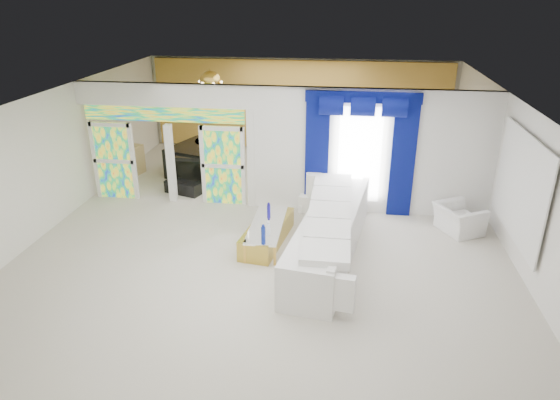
# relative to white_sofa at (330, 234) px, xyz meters

# --- Properties ---
(floor) EXTENTS (12.00, 12.00, 0.00)m
(floor) POSITION_rel_white_sofa_xyz_m (-1.35, 1.28, -0.44)
(floor) COLOR #B7AF9E
(floor) RESTS_ON ground
(dividing_wall) EXTENTS (5.70, 0.18, 3.00)m
(dividing_wall) POSITION_rel_white_sofa_xyz_m (0.80, 2.28, 1.06)
(dividing_wall) COLOR white
(dividing_wall) RESTS_ON ground
(dividing_header) EXTENTS (4.30, 0.18, 0.55)m
(dividing_header) POSITION_rel_white_sofa_xyz_m (-4.20, 2.28, 2.29)
(dividing_header) COLOR white
(dividing_header) RESTS_ON dividing_wall
(stained_panel_left) EXTENTS (0.95, 0.04, 2.00)m
(stained_panel_left) POSITION_rel_white_sofa_xyz_m (-5.62, 2.28, 0.56)
(stained_panel_left) COLOR #994C3F
(stained_panel_left) RESTS_ON ground
(stained_panel_right) EXTENTS (0.95, 0.04, 2.00)m
(stained_panel_right) POSITION_rel_white_sofa_xyz_m (-2.77, 2.28, 0.56)
(stained_panel_right) COLOR #994C3F
(stained_panel_right) RESTS_ON ground
(stained_transom) EXTENTS (4.00, 0.05, 0.35)m
(stained_transom) POSITION_rel_white_sofa_xyz_m (-4.20, 2.28, 1.81)
(stained_transom) COLOR #994C3F
(stained_transom) RESTS_ON dividing_header
(window_pane) EXTENTS (1.00, 0.02, 2.30)m
(window_pane) POSITION_rel_white_sofa_xyz_m (0.55, 2.18, 1.01)
(window_pane) COLOR white
(window_pane) RESTS_ON dividing_wall
(blue_drape_left) EXTENTS (0.55, 0.10, 2.80)m
(blue_drape_left) POSITION_rel_white_sofa_xyz_m (-0.45, 2.15, 0.96)
(blue_drape_left) COLOR #04154C
(blue_drape_left) RESTS_ON ground
(blue_drape_right) EXTENTS (0.55, 0.10, 2.80)m
(blue_drape_right) POSITION_rel_white_sofa_xyz_m (1.55, 2.15, 0.96)
(blue_drape_right) COLOR #04154C
(blue_drape_right) RESTS_ON ground
(blue_pelmet) EXTENTS (2.60, 0.12, 0.25)m
(blue_pelmet) POSITION_rel_white_sofa_xyz_m (0.55, 2.15, 2.38)
(blue_pelmet) COLOR #04154C
(blue_pelmet) RESTS_ON dividing_wall
(wall_mirror) EXTENTS (0.04, 2.70, 1.90)m
(wall_mirror) POSITION_rel_white_sofa_xyz_m (3.59, 0.28, 1.11)
(wall_mirror) COLOR white
(wall_mirror) RESTS_ON ground
(gold_curtains) EXTENTS (9.70, 0.12, 2.90)m
(gold_curtains) POSITION_rel_white_sofa_xyz_m (-1.35, 7.18, 1.06)
(gold_curtains) COLOR #AC7C29
(gold_curtains) RESTS_ON ground
(white_sofa) EXTENTS (1.66, 4.69, 0.88)m
(white_sofa) POSITION_rel_white_sofa_xyz_m (0.00, 0.00, 0.00)
(white_sofa) COLOR silver
(white_sofa) RESTS_ON ground
(coffee_table) EXTENTS (0.95, 2.05, 0.44)m
(coffee_table) POSITION_rel_white_sofa_xyz_m (-1.35, 0.30, -0.22)
(coffee_table) COLOR #B39738
(coffee_table) RESTS_ON ground
(console_table) EXTENTS (1.31, 0.56, 0.42)m
(console_table) POSITION_rel_white_sofa_xyz_m (-0.20, 2.04, -0.23)
(console_table) COLOR white
(console_table) RESTS_ON ground
(table_lamp) EXTENTS (0.36, 0.36, 0.58)m
(table_lamp) POSITION_rel_white_sofa_xyz_m (-0.50, 2.04, 0.27)
(table_lamp) COLOR silver
(table_lamp) RESTS_ON console_table
(armchair) EXTENTS (1.20, 1.25, 0.63)m
(armchair) POSITION_rel_white_sofa_xyz_m (2.81, 1.39, -0.13)
(armchair) COLOR silver
(armchair) RESTS_ON ground
(grand_piano) EXTENTS (1.80, 2.05, 0.87)m
(grand_piano) POSITION_rel_white_sofa_xyz_m (-4.02, 4.37, -0.00)
(grand_piano) COLOR black
(grand_piano) RESTS_ON ground
(piano_bench) EXTENTS (1.05, 0.68, 0.33)m
(piano_bench) POSITION_rel_white_sofa_xyz_m (-4.02, 2.77, -0.27)
(piano_bench) COLOR black
(piano_bench) RESTS_ON ground
(tv_console) EXTENTS (0.69, 0.65, 0.85)m
(tv_console) POSITION_rel_white_sofa_xyz_m (-6.01, 4.11, -0.02)
(tv_console) COLOR tan
(tv_console) RESTS_ON ground
(chandelier) EXTENTS (0.60, 0.60, 0.60)m
(chandelier) POSITION_rel_white_sofa_xyz_m (-3.65, 4.68, 2.21)
(chandelier) COLOR gold
(chandelier) RESTS_ON ceiling
(decanters) EXTENTS (0.21, 1.27, 0.21)m
(decanters) POSITION_rel_white_sofa_xyz_m (-1.34, 0.14, 0.09)
(decanters) COLOR white
(decanters) RESTS_ON coffee_table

